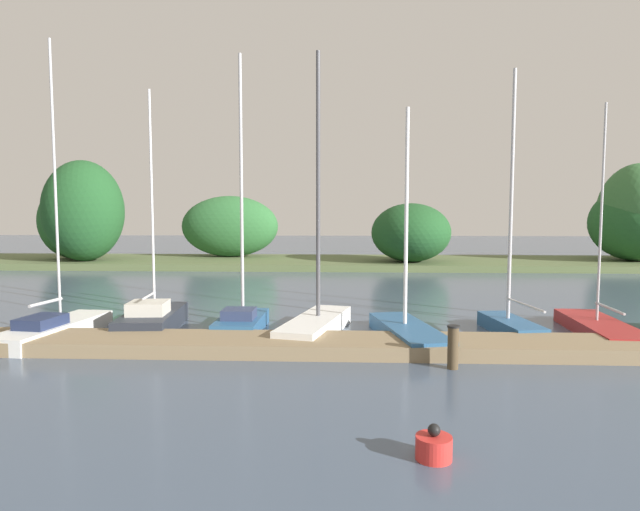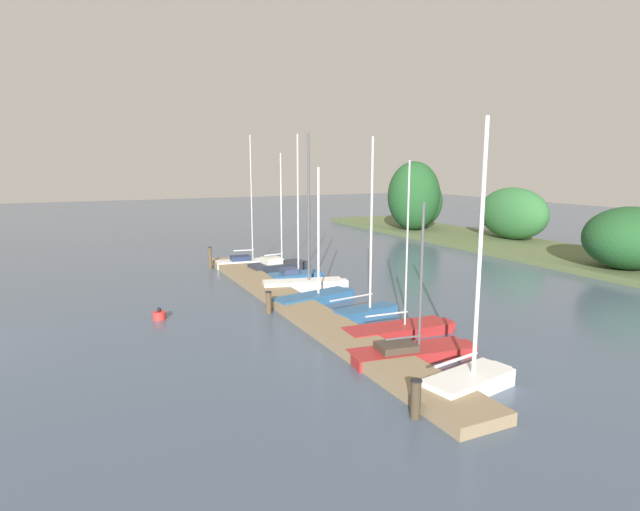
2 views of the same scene
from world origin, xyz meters
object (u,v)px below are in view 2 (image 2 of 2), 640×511
object	(u,v)px
sailboat_7	(413,351)
sailboat_8	(471,375)
sailboat_0	(250,261)
channel_buoy_0	(159,315)
sailboat_1	(280,266)
mooring_piling_0	(210,258)
sailboat_6	(402,329)
sailboat_2	(296,273)
mooring_piling_1	(269,302)
sailboat_3	(307,282)
sailboat_4	(317,296)
sailboat_5	(368,307)
mooring_piling_2	(416,399)

from	to	relation	value
sailboat_7	sailboat_8	size ratio (longest dim) A/B	0.68
sailboat_0	channel_buoy_0	size ratio (longest dim) A/B	15.81
sailboat_0	sailboat_7	xyz separation A→B (m)	(17.48, 0.05, -0.07)
sailboat_1	sailboat_8	xyz separation A→B (m)	(17.90, -1.05, 0.09)
sailboat_1	mooring_piling_0	bearing A→B (deg)	137.46
sailboat_1	sailboat_8	world-z (taller)	sailboat_8
sailboat_6	sailboat_2	bearing A→B (deg)	93.51
sailboat_2	channel_buoy_0	bearing A→B (deg)	-151.54
sailboat_0	sailboat_8	world-z (taller)	sailboat_0
sailboat_8	channel_buoy_0	xyz separation A→B (m)	(-10.95, -7.02, -0.27)
sailboat_8	mooring_piling_1	xyz separation A→B (m)	(-9.79, -2.59, 0.04)
sailboat_2	sailboat_6	bearing A→B (deg)	-89.54
sailboat_3	sailboat_1	bearing A→B (deg)	99.17
sailboat_4	sailboat_6	bearing A→B (deg)	-92.04
sailboat_8	mooring_piling_1	world-z (taller)	sailboat_8
sailboat_5	mooring_piling_0	size ratio (longest dim) A/B	5.46
sailboat_4	sailboat_7	size ratio (longest dim) A/B	1.21
sailboat_4	mooring_piling_0	xyz separation A→B (m)	(-10.10, -2.58, 0.39)
sailboat_3	channel_buoy_0	world-z (taller)	sailboat_3
mooring_piling_0	mooring_piling_1	world-z (taller)	mooring_piling_0
sailboat_2	mooring_piling_2	distance (m)	16.26
sailboat_3	sailboat_8	distance (m)	13.01
mooring_piling_2	sailboat_1	bearing A→B (deg)	169.39
sailboat_1	sailboat_3	size ratio (longest dim) A/B	0.89
sailboat_7	mooring_piling_2	size ratio (longest dim) A/B	5.03
sailboat_3	mooring_piling_0	size ratio (longest dim) A/B	5.78
sailboat_0	sailboat_6	distance (m)	15.36
sailboat_1	mooring_piling_1	bearing A→B (deg)	-119.35
sailboat_0	sailboat_6	xyz separation A→B (m)	(15.32, 1.08, -0.09)
mooring_piling_0	mooring_piling_1	xyz separation A→B (m)	(10.83, -0.08, -0.20)
sailboat_7	sailboat_8	xyz separation A→B (m)	(2.77, 0.01, 0.20)
sailboat_2	mooring_piling_2	world-z (taller)	sailboat_2
sailboat_7	mooring_piling_0	world-z (taller)	sailboat_7
sailboat_5	sailboat_3	bearing A→B (deg)	86.09
mooring_piling_1	mooring_piling_2	distance (m)	10.45
sailboat_8	sailboat_5	bearing A→B (deg)	71.33
sailboat_2	sailboat_6	size ratio (longest dim) A/B	1.22
sailboat_4	channel_buoy_0	bearing A→B (deg)	164.79
sailboat_2	sailboat_3	bearing A→B (deg)	-98.77
sailboat_5	sailboat_7	size ratio (longest dim) A/B	1.44
sailboat_5	sailboat_7	world-z (taller)	sailboat_5
mooring_piling_0	channel_buoy_0	world-z (taller)	mooring_piling_0
sailboat_3	sailboat_8	size ratio (longest dim) A/B	1.04
sailboat_0	sailboat_8	xyz separation A→B (m)	(20.25, 0.06, 0.13)
sailboat_1	sailboat_2	distance (m)	2.67
mooring_piling_1	mooring_piling_2	size ratio (longest dim) A/B	0.95
sailboat_6	sailboat_7	bearing A→B (deg)	-112.03
sailboat_4	mooring_piling_0	distance (m)	10.43
sailboat_2	sailboat_6	world-z (taller)	sailboat_2
sailboat_0	channel_buoy_0	bearing A→B (deg)	-119.71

